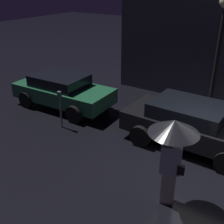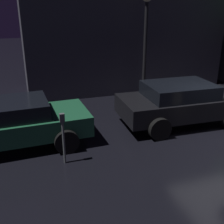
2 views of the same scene
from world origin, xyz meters
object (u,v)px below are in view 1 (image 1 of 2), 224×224
parked_car_green (63,90)px  street_lamp_near (221,33)px  parked_car_black (191,123)px  parking_meter (60,106)px  pedestrian_with_umbrella (173,139)px

parked_car_green → street_lamp_near: (5.16, 2.67, 2.34)m
parked_car_black → street_lamp_near: (-0.14, 2.71, 2.31)m
parked_car_green → parked_car_black: size_ratio=0.96×
parked_car_black → parking_meter: size_ratio=3.14×
street_lamp_near → parked_car_black: bearing=-87.0°
parking_meter → street_lamp_near: bearing=45.2°
pedestrian_with_umbrella → street_lamp_near: (-0.56, 5.47, 1.36)m
parked_car_green → pedestrian_with_umbrella: bearing=-27.9°
parked_car_black → parked_car_green: bearing=-178.4°
parked_car_green → pedestrian_with_umbrella: size_ratio=1.89×
parked_car_green → parking_meter: bearing=-52.1°
parked_car_green → pedestrian_with_umbrella: pedestrian_with_umbrella is taller
parked_car_black → pedestrian_with_umbrella: 2.95m
parked_car_green → street_lamp_near: bearing=25.6°
parked_car_black → parking_meter: parked_car_black is taller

